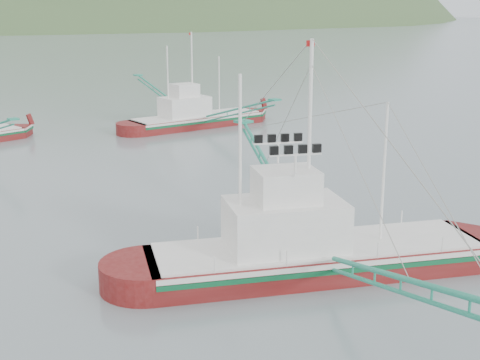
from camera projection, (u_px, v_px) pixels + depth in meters
ground at (310, 261)px, 35.36m from camera, size 1200.00×1200.00×0.00m
main_boat at (315, 224)px, 33.22m from camera, size 17.58×29.34×12.54m
bg_boat_right at (195, 113)px, 73.54m from camera, size 15.32×27.45×11.11m
headland_right at (140, 22)px, 505.20m from camera, size 684.00×432.00×306.00m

